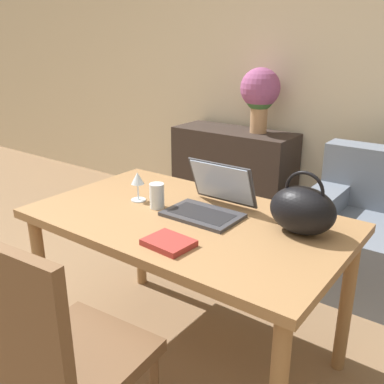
% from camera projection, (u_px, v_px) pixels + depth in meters
% --- Properties ---
extents(wall_back, '(10.00, 0.06, 2.70)m').
position_uv_depth(wall_back, '(328.00, 57.00, 3.17)').
color(wall_back, beige).
rests_on(wall_back, ground_plane).
extents(dining_table, '(1.39, 0.82, 0.74)m').
position_uv_depth(dining_table, '(187.00, 234.00, 1.91)').
color(dining_table, olive).
rests_on(dining_table, ground_plane).
extents(chair, '(0.47, 0.47, 0.96)m').
position_uv_depth(chair, '(56.00, 353.00, 1.36)').
color(chair, brown).
rests_on(chair, ground_plane).
extents(sideboard, '(1.02, 0.40, 0.77)m').
position_uv_depth(sideboard, '(233.00, 175.00, 3.63)').
color(sideboard, '#332823').
rests_on(sideboard, ground_plane).
extents(laptop, '(0.33, 0.31, 0.22)m').
position_uv_depth(laptop, '(212.00, 199.00, 1.92)').
color(laptop, '#38383D').
rests_on(laptop, dining_table).
extents(drinking_glass, '(0.07, 0.07, 0.12)m').
position_uv_depth(drinking_glass, '(157.00, 196.00, 1.96)').
color(drinking_glass, silver).
rests_on(drinking_glass, dining_table).
extents(wine_glass, '(0.07, 0.07, 0.14)m').
position_uv_depth(wine_glass, '(138.00, 181.00, 2.04)').
color(wine_glass, silver).
rests_on(wine_glass, dining_table).
extents(handbag, '(0.27, 0.19, 0.26)m').
position_uv_depth(handbag, '(303.00, 210.00, 1.69)').
color(handbag, black).
rests_on(handbag, dining_table).
extents(flower_vase, '(0.31, 0.31, 0.50)m').
position_uv_depth(flower_vase, '(260.00, 93.00, 3.31)').
color(flower_vase, tan).
rests_on(flower_vase, sideboard).
extents(book, '(0.19, 0.15, 0.02)m').
position_uv_depth(book, '(169.00, 243.00, 1.61)').
color(book, maroon).
rests_on(book, dining_table).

